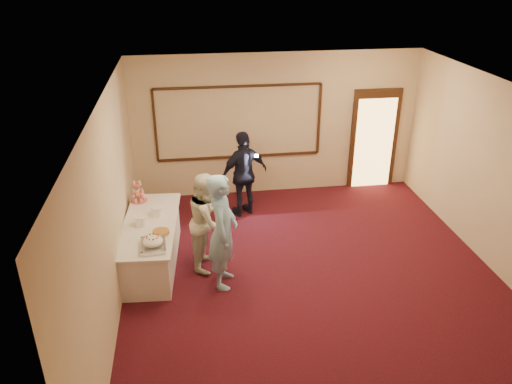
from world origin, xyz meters
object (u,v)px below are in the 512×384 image
tart (161,233)px  plate_stack_a (141,221)px  man (223,231)px  plate_stack_b (157,211)px  guest (244,174)px  woman (208,221)px  cupcake_stand (138,193)px  pavlova_tray (153,243)px  buffet_table (152,243)px

tart → plate_stack_a: bearing=133.0°
tart → man: bearing=-19.8°
plate_stack_b → guest: size_ratio=0.12×
plate_stack_b → guest: (1.63, 1.31, 0.01)m
plate_stack_b → tart: bearing=-83.6°
tart → woman: bearing=16.6°
cupcake_stand → tart: size_ratio=1.41×
pavlova_tray → plate_stack_b: bearing=88.3°
plate_stack_b → guest: guest is taller
man → guest: size_ratio=1.09×
pavlova_tray → cupcake_stand: 1.65m
cupcake_stand → plate_stack_a: (0.10, -0.90, -0.07)m
tart → guest: bearing=51.4°
cupcake_stand → buffet_table: bearing=-75.4°
buffet_table → pavlova_tray: 0.89m
cupcake_stand → guest: size_ratio=0.25×
tart → guest: (1.55, 1.95, 0.06)m
cupcake_stand → woman: size_ratio=0.26×
plate_stack_a → buffet_table: bearing=19.5°
plate_stack_a → tart: plate_stack_a is taller
buffet_table → plate_stack_b: bearing=63.4°
buffet_table → plate_stack_b: plate_stack_b is taller
pavlova_tray → woman: (0.85, 0.60, -0.02)m
woman → plate_stack_a: bearing=99.0°
woman → buffet_table: bearing=95.7°
pavlova_tray → plate_stack_a: (-0.22, 0.72, 0.00)m
plate_stack_a → woman: 1.08m
cupcake_stand → plate_stack_a: 0.91m
man → woman: 0.61m
buffet_table → plate_stack_a: 0.48m
woman → cupcake_stand: bearing=64.2°
pavlova_tray → man: size_ratio=0.28×
buffet_table → pavlova_tray: bearing=-82.9°
woman → guest: 1.90m
buffet_table → tart: 0.60m
cupcake_stand → plate_stack_b: (0.35, -0.61, -0.07)m
buffet_table → cupcake_stand: 1.04m
plate_stack_b → guest: 2.09m
cupcake_stand → man: man is taller
plate_stack_b → woman: (0.82, -0.41, -0.03)m
plate_stack_a → woman: bearing=-6.2°
guest → plate_stack_b: bearing=16.0°
cupcake_stand → plate_stack_b: cupcake_stand is taller
plate_stack_b → woman: bearing=-26.4°
tart → guest: 2.49m
woman → man: bearing=-146.0°
cupcake_stand → woman: (1.17, -1.02, -0.10)m
buffet_table → pavlova_tray: size_ratio=4.30×
tart → pavlova_tray: bearing=-105.1°
buffet_table → woman: woman is taller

